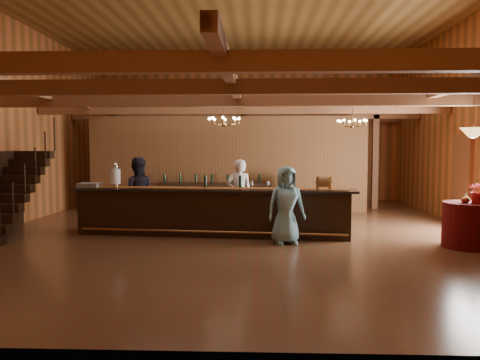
{
  "coord_description": "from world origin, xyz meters",
  "views": [
    {
      "loc": [
        0.49,
        -11.65,
        2.09
      ],
      "look_at": [
        0.03,
        0.31,
        1.26
      ],
      "focal_mm": 35.0,
      "sensor_mm": 36.0,
      "label": 1
    }
  ],
  "objects_px": {
    "chandelier_left": "(224,121)",
    "floor_plant": "(281,193)",
    "guest": "(286,205)",
    "tasting_bar": "(212,211)",
    "pendant_lamp": "(473,132)",
    "staff_second": "(137,194)",
    "backbar_shelf": "(212,198)",
    "chandelier_right": "(352,123)",
    "beverage_dispenser": "(115,175)",
    "raffle_drum": "(324,182)",
    "bartender": "(239,194)",
    "round_table": "(470,225)"
  },
  "relations": [
    {
      "from": "beverage_dispenser",
      "to": "backbar_shelf",
      "type": "distance_m",
      "value": 4.16
    },
    {
      "from": "backbar_shelf",
      "to": "pendant_lamp",
      "type": "distance_m",
      "value": 7.93
    },
    {
      "from": "backbar_shelf",
      "to": "round_table",
      "type": "xyz_separation_m",
      "value": [
        5.89,
        -4.95,
        -0.01
      ]
    },
    {
      "from": "raffle_drum",
      "to": "floor_plant",
      "type": "height_order",
      "value": "raffle_drum"
    },
    {
      "from": "tasting_bar",
      "to": "backbar_shelf",
      "type": "height_order",
      "value": "tasting_bar"
    },
    {
      "from": "guest",
      "to": "pendant_lamp",
      "type": "bearing_deg",
      "value": -17.16
    },
    {
      "from": "backbar_shelf",
      "to": "chandelier_left",
      "type": "bearing_deg",
      "value": -80.87
    },
    {
      "from": "beverage_dispenser",
      "to": "pendant_lamp",
      "type": "xyz_separation_m",
      "value": [
        7.93,
        -1.45,
        0.99
      ]
    },
    {
      "from": "round_table",
      "to": "staff_second",
      "type": "distance_m",
      "value": 7.7
    },
    {
      "from": "chandelier_left",
      "to": "floor_plant",
      "type": "relative_size",
      "value": 0.61
    },
    {
      "from": "chandelier_right",
      "to": "beverage_dispenser",
      "type": "bearing_deg",
      "value": -164.68
    },
    {
      "from": "backbar_shelf",
      "to": "guest",
      "type": "bearing_deg",
      "value": -69.13
    },
    {
      "from": "tasting_bar",
      "to": "chandelier_right",
      "type": "xyz_separation_m",
      "value": [
        3.67,
        1.95,
        2.19
      ]
    },
    {
      "from": "raffle_drum",
      "to": "bartender",
      "type": "xyz_separation_m",
      "value": [
        -1.98,
        1.12,
        -0.4
      ]
    },
    {
      "from": "staff_second",
      "to": "floor_plant",
      "type": "distance_m",
      "value": 4.8
    },
    {
      "from": "beverage_dispenser",
      "to": "backbar_shelf",
      "type": "height_order",
      "value": "beverage_dispenser"
    },
    {
      "from": "chandelier_right",
      "to": "guest",
      "type": "distance_m",
      "value": 3.97
    },
    {
      "from": "guest",
      "to": "tasting_bar",
      "type": "bearing_deg",
      "value": 138.34
    },
    {
      "from": "backbar_shelf",
      "to": "pendant_lamp",
      "type": "bearing_deg",
      "value": -42.98
    },
    {
      "from": "backbar_shelf",
      "to": "floor_plant",
      "type": "relative_size",
      "value": 2.62
    },
    {
      "from": "floor_plant",
      "to": "raffle_drum",
      "type": "bearing_deg",
      "value": -78.72
    },
    {
      "from": "chandelier_left",
      "to": "bartender",
      "type": "height_order",
      "value": "chandelier_left"
    },
    {
      "from": "staff_second",
      "to": "floor_plant",
      "type": "bearing_deg",
      "value": -154.05
    },
    {
      "from": "backbar_shelf",
      "to": "guest",
      "type": "height_order",
      "value": "guest"
    },
    {
      "from": "beverage_dispenser",
      "to": "chandelier_left",
      "type": "bearing_deg",
      "value": 15.68
    },
    {
      "from": "raffle_drum",
      "to": "guest",
      "type": "height_order",
      "value": "guest"
    },
    {
      "from": "staff_second",
      "to": "beverage_dispenser",
      "type": "bearing_deg",
      "value": 25.07
    },
    {
      "from": "bartender",
      "to": "beverage_dispenser",
      "type": "bearing_deg",
      "value": 4.01
    },
    {
      "from": "backbar_shelf",
      "to": "staff_second",
      "type": "xyz_separation_m",
      "value": [
        -1.59,
        -3.16,
        0.44
      ]
    },
    {
      "from": "tasting_bar",
      "to": "pendant_lamp",
      "type": "relative_size",
      "value": 7.56
    },
    {
      "from": "backbar_shelf",
      "to": "round_table",
      "type": "relative_size",
      "value": 3.13
    },
    {
      "from": "pendant_lamp",
      "to": "beverage_dispenser",
      "type": "bearing_deg",
      "value": 169.64
    },
    {
      "from": "tasting_bar",
      "to": "round_table",
      "type": "bearing_deg",
      "value": -6.33
    },
    {
      "from": "bartender",
      "to": "backbar_shelf",
      "type": "bearing_deg",
      "value": -77.56
    },
    {
      "from": "staff_second",
      "to": "guest",
      "type": "relative_size",
      "value": 1.09
    },
    {
      "from": "backbar_shelf",
      "to": "guest",
      "type": "relative_size",
      "value": 2.02
    },
    {
      "from": "beverage_dispenser",
      "to": "pendant_lamp",
      "type": "height_order",
      "value": "pendant_lamp"
    },
    {
      "from": "pendant_lamp",
      "to": "floor_plant",
      "type": "distance_m",
      "value": 6.26
    },
    {
      "from": "round_table",
      "to": "chandelier_right",
      "type": "height_order",
      "value": "chandelier_right"
    },
    {
      "from": "round_table",
      "to": "beverage_dispenser",
      "type": "bearing_deg",
      "value": 169.64
    },
    {
      "from": "chandelier_left",
      "to": "floor_plant",
      "type": "distance_m",
      "value": 3.68
    },
    {
      "from": "tasting_bar",
      "to": "backbar_shelf",
      "type": "relative_size",
      "value": 1.98
    },
    {
      "from": "raffle_drum",
      "to": "chandelier_left",
      "type": "bearing_deg",
      "value": 150.7
    },
    {
      "from": "tasting_bar",
      "to": "chandelier_left",
      "type": "xyz_separation_m",
      "value": [
        0.22,
        1.03,
        2.2
      ]
    },
    {
      "from": "guest",
      "to": "staff_second",
      "type": "bearing_deg",
      "value": 143.65
    },
    {
      "from": "pendant_lamp",
      "to": "staff_second",
      "type": "bearing_deg",
      "value": 166.52
    },
    {
      "from": "chandelier_left",
      "to": "bartender",
      "type": "xyz_separation_m",
      "value": [
        0.4,
        -0.21,
        -1.88
      ]
    },
    {
      "from": "chandelier_right",
      "to": "floor_plant",
      "type": "bearing_deg",
      "value": 138.72
    },
    {
      "from": "beverage_dispenser",
      "to": "tasting_bar",
      "type": "bearing_deg",
      "value": -6.85
    },
    {
      "from": "pendant_lamp",
      "to": "guest",
      "type": "xyz_separation_m",
      "value": [
        -3.82,
        0.25,
        -1.56
      ]
    }
  ]
}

